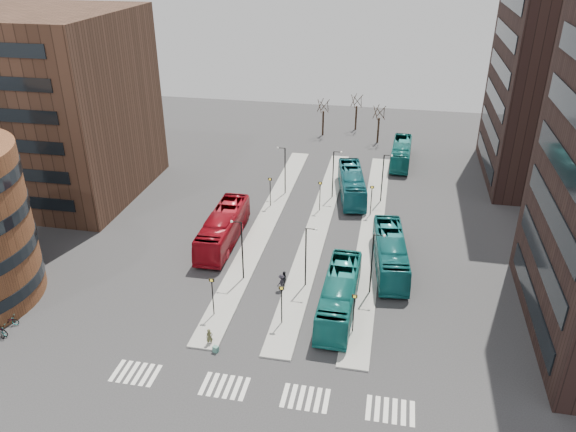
% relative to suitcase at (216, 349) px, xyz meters
% --- Properties ---
extents(ground, '(160.00, 160.00, 0.00)m').
position_rel_suitcase_xyz_m(ground, '(2.80, -7.49, -0.27)').
color(ground, '#2A2A2C').
rests_on(ground, ground).
extents(island_left, '(2.50, 45.00, 0.15)m').
position_rel_suitcase_xyz_m(island_left, '(-1.20, 22.51, -0.19)').
color(island_left, gray).
rests_on(island_left, ground).
extents(island_mid, '(2.50, 45.00, 0.15)m').
position_rel_suitcase_xyz_m(island_mid, '(4.80, 22.51, -0.19)').
color(island_mid, gray).
rests_on(island_mid, ground).
extents(island_right, '(2.50, 45.00, 0.15)m').
position_rel_suitcase_xyz_m(island_right, '(10.80, 22.51, -0.19)').
color(island_right, gray).
rests_on(island_right, ground).
extents(suitcase, '(0.51, 0.46, 0.53)m').
position_rel_suitcase_xyz_m(suitcase, '(0.00, 0.00, 0.00)').
color(suitcase, '#1D37A1').
rests_on(suitcase, ground).
extents(red_bus, '(3.09, 12.31, 3.42)m').
position_rel_suitcase_xyz_m(red_bus, '(-4.58, 17.11, 1.44)').
color(red_bus, maroon).
rests_on(red_bus, ground).
extents(teal_bus_a, '(2.91, 11.74, 3.26)m').
position_rel_suitcase_xyz_m(teal_bus_a, '(8.91, 7.36, 1.36)').
color(teal_bus_a, '#16726E').
rests_on(teal_bus_a, ground).
extents(teal_bus_b, '(4.69, 11.97, 3.25)m').
position_rel_suitcase_xyz_m(teal_bus_b, '(7.67, 31.64, 1.36)').
color(teal_bus_b, '#155F6A').
rests_on(teal_bus_b, ground).
extents(teal_bus_c, '(4.05, 12.00, 3.28)m').
position_rel_suitcase_xyz_m(teal_bus_c, '(13.00, 15.43, 1.37)').
color(teal_bus_c, '#15696C').
rests_on(teal_bus_c, ground).
extents(teal_bus_d, '(2.89, 10.94, 3.03)m').
position_rel_suitcase_xyz_m(teal_bus_d, '(13.54, 44.28, 1.25)').
color(teal_bus_d, '#166E6B').
rests_on(teal_bus_d, ground).
extents(traveller, '(0.65, 0.59, 1.50)m').
position_rel_suitcase_xyz_m(traveller, '(-0.72, 0.74, 0.48)').
color(traveller, '#4C4C2E').
rests_on(traveller, ground).
extents(commuter_a, '(0.79, 0.65, 1.49)m').
position_rel_suitcase_xyz_m(commuter_a, '(-5.22, 11.99, 0.48)').
color(commuter_a, black).
rests_on(commuter_a, ground).
extents(commuter_b, '(0.61, 1.09, 1.76)m').
position_rel_suitcase_xyz_m(commuter_b, '(3.49, 9.88, 0.61)').
color(commuter_b, black).
rests_on(commuter_b, ground).
extents(commuter_c, '(1.05, 1.18, 1.58)m').
position_rel_suitcase_xyz_m(commuter_c, '(3.32, 9.60, 0.52)').
color(commuter_c, black).
rests_on(commuter_c, ground).
extents(bicycle_far, '(1.83, 1.03, 0.91)m').
position_rel_suitcase_xyz_m(bicycle_far, '(-18.20, -0.17, 0.19)').
color(bicycle_far, gray).
rests_on(bicycle_far, ground).
extents(crosswalk_stripes, '(22.35, 2.40, 0.01)m').
position_rel_suitcase_xyz_m(crosswalk_stripes, '(4.55, -3.49, -0.26)').
color(crosswalk_stripes, silver).
rests_on(crosswalk_stripes, ground).
extents(office_block, '(25.00, 20.12, 22.00)m').
position_rel_suitcase_xyz_m(office_block, '(-31.20, 26.49, 10.73)').
color(office_block, '#472E21').
rests_on(office_block, ground).
extents(sign_poles, '(12.45, 22.12, 3.65)m').
position_rel_suitcase_xyz_m(sign_poles, '(4.40, 15.50, 2.14)').
color(sign_poles, black).
rests_on(sign_poles, ground).
extents(lamp_posts, '(14.04, 20.24, 6.12)m').
position_rel_suitcase_xyz_m(lamp_posts, '(5.44, 20.51, 3.31)').
color(lamp_posts, black).
rests_on(lamp_posts, ground).
extents(bare_trees, '(10.97, 8.14, 5.90)m').
position_rel_suitcase_xyz_m(bare_trees, '(5.47, 55.17, 2.46)').
color(bare_trees, black).
rests_on(bare_trees, ground).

